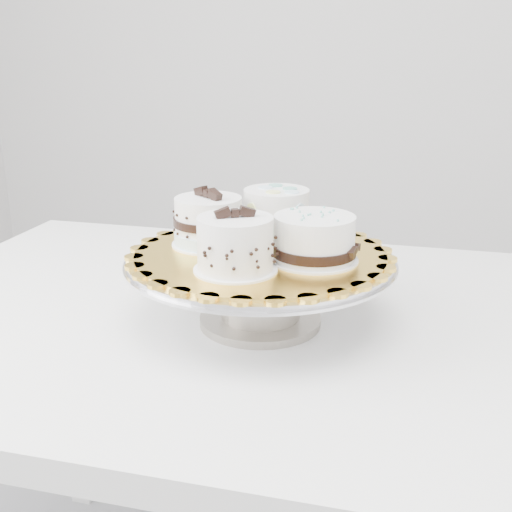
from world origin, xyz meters
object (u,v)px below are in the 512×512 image
(cake_swirl, at_px, (235,246))
(cake_banded, at_px, (209,223))
(cake_board, at_px, (260,254))
(cake_ribbon, at_px, (315,240))
(cake_stand, at_px, (260,277))
(table, at_px, (262,355))
(cake_dots, at_px, (276,212))

(cake_swirl, bearing_deg, cake_banded, 96.79)
(cake_board, bearing_deg, cake_ribbon, -6.41)
(cake_stand, distance_m, cake_banded, 0.11)
(cake_board, xyz_separation_m, cake_ribbon, (0.08, -0.01, 0.03))
(table, relative_size, cake_stand, 3.37)
(cake_banded, relative_size, cake_dots, 1.10)
(table, bearing_deg, cake_stand, -80.04)
(cake_banded, bearing_deg, cake_board, 25.93)
(table, height_order, cake_swirl, cake_swirl)
(cake_board, distance_m, cake_banded, 0.09)
(cake_dots, height_order, cake_ribbon, cake_dots)
(cake_stand, bearing_deg, cake_board, 0.00)
(table, bearing_deg, cake_swirl, -92.80)
(cake_stand, xyz_separation_m, cake_ribbon, (0.08, -0.01, 0.07))
(cake_dots, bearing_deg, table, -109.37)
(cake_banded, height_order, cake_ribbon, cake_banded)
(table, height_order, cake_stand, cake_stand)
(cake_swirl, distance_m, cake_dots, 0.18)
(cake_board, distance_m, cake_dots, 0.10)
(table, distance_m, cake_board, 0.19)
(table, xyz_separation_m, cake_ribbon, (0.09, -0.05, 0.22))
(table, xyz_separation_m, cake_dots, (0.00, 0.05, 0.22))
(cake_stand, bearing_deg, cake_dots, 93.98)
(cake_dots, bearing_deg, cake_swirl, -103.15)
(cake_swirl, xyz_separation_m, cake_ribbon, (0.09, 0.08, -0.00))
(cake_banded, bearing_deg, cake_swirl, -18.50)
(cake_stand, xyz_separation_m, cake_board, (0.00, 0.00, 0.04))
(table, relative_size, cake_board, 3.66)
(cake_banded, xyz_separation_m, cake_dots, (0.08, 0.08, 0.00))
(cake_swirl, bearing_deg, cake_board, 53.28)
(cake_stand, bearing_deg, cake_banded, 175.45)
(cake_swirl, xyz_separation_m, cake_dots, (-0.00, 0.18, 0.00))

